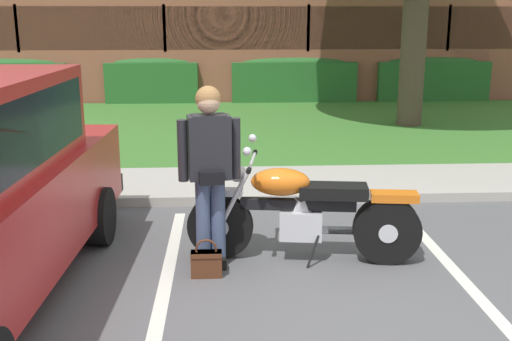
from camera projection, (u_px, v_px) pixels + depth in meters
The scene contains 14 objects.
ground_plane at pixel (299, 303), 5.03m from camera, with size 140.00×140.00×0.00m, color #565659.
curb_strip at pixel (272, 198), 7.71m from camera, with size 60.00×0.20×0.12m, color #ADA89E.
concrete_walk at pixel (268, 182), 8.54m from camera, with size 60.00×1.50×0.08m, color #ADA89E.
grass_lawn at pixel (253, 127), 12.75m from camera, with size 60.00×7.20×0.06m, color #3D752D.
stall_stripe_0 at pixel (163, 295), 5.17m from camera, with size 0.12×4.40×0.01m, color silver.
stall_stripe_1 at pixel (470, 288), 5.31m from camera, with size 0.12×4.40×0.01m, color silver.
motorcycle at pixel (312, 213), 5.82m from camera, with size 2.24×0.82×1.18m.
rider_person at pixel (210, 164), 5.54m from camera, with size 0.57×0.33×1.70m.
handbag at pixel (206, 261), 5.52m from camera, with size 0.28×0.13×0.36m.
hedge_left at pixel (9, 80), 16.01m from camera, with size 3.15×0.90×1.24m.
hedge_center_left at pixel (153, 79), 16.21m from camera, with size 2.41×0.90×1.24m.
hedge_center_right at pixel (293, 78), 16.41m from camera, with size 3.31×0.90×1.24m.
hedge_right at pixel (430, 78), 16.60m from camera, with size 3.01×0.90×1.24m.
brick_building at pixel (288, 27), 20.96m from camera, with size 22.21×10.58×3.79m.
Camera 1 is at (-0.61, -4.58, 2.31)m, focal length 42.78 mm.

